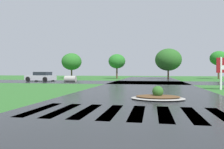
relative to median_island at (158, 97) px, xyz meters
name	(u,v)px	position (x,y,z in m)	size (l,w,h in m)	color
asphalt_roadway	(143,95)	(-0.78, 1.68, -0.13)	(9.10, 80.00, 0.01)	#232628
asphalt_cross_road	(148,83)	(-0.78, 15.93, -0.13)	(90.00, 8.19, 0.01)	#232628
crosswalk_stripes	(137,113)	(-0.78, -3.68, -0.13)	(7.65, 2.93, 0.01)	white
median_island	(158,97)	(0.00, 0.00, 0.00)	(2.69, 1.98, 0.68)	#9E9B93
car_white_sedan	(41,77)	(-15.48, 16.55, 0.48)	(4.19, 2.44, 1.31)	#B7B7BF
drainage_pipe_stack	(70,79)	(-10.64, 15.24, 0.27)	(1.47, 0.84, 0.81)	#9E9B93
background_treeline	(163,60)	(1.70, 28.95, 3.33)	(41.67, 5.96, 5.45)	#4C3823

